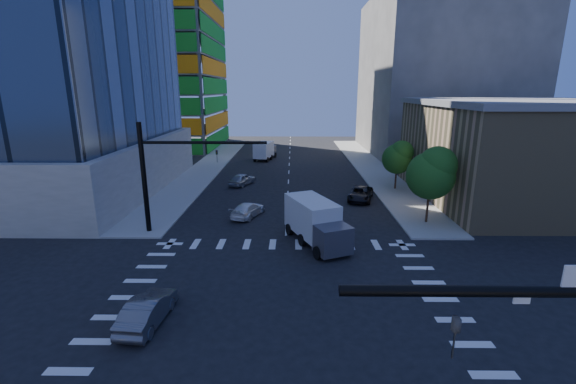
{
  "coord_description": "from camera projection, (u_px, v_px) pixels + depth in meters",
  "views": [
    {
      "loc": [
        0.52,
        -18.7,
        11.59
      ],
      "look_at": [
        0.2,
        8.0,
        4.47
      ],
      "focal_mm": 24.0,
      "sensor_mm": 36.0,
      "label": 1
    }
  ],
  "objects": [
    {
      "name": "sidewalk_nw",
      "position": [
        209.0,
        166.0,
        59.83
      ],
      "size": [
        5.0,
        60.0,
        0.15
      ],
      "primitive_type": "cube",
      "color": "#9C9B94",
      "rests_on": "ground"
    },
    {
      "name": "tree_north",
      "position": [
        399.0,
        157.0,
        44.91
      ],
      "size": [
        3.54,
        3.52,
        5.78
      ],
      "color": "#382316",
      "rests_on": "sidewalk_ne"
    },
    {
      "name": "box_truck_near",
      "position": [
        318.0,
        226.0,
        29.38
      ],
      "size": [
        5.0,
        6.91,
        3.33
      ],
      "rotation": [
        0.0,
        0.0,
        0.41
      ],
      "color": "black",
      "rests_on": "ground"
    },
    {
      "name": "car_nb_far",
      "position": [
        361.0,
        194.0,
        41.48
      ],
      "size": [
        3.66,
        5.52,
        1.41
      ],
      "primitive_type": "imported",
      "rotation": [
        0.0,
        0.0,
        -0.28
      ],
      "color": "black",
      "rests_on": "ground"
    },
    {
      "name": "bg_building_ne",
      "position": [
        437.0,
        76.0,
        70.28
      ],
      "size": [
        24.0,
        30.0,
        28.0
      ],
      "primitive_type": "cube",
      "color": "#5F5A55",
      "rests_on": "ground"
    },
    {
      "name": "box_truck_far",
      "position": [
        265.0,
        152.0,
        65.69
      ],
      "size": [
        3.74,
        6.18,
        3.02
      ],
      "rotation": [
        0.0,
        0.0,
        2.9
      ],
      "color": "black",
      "rests_on": "ground"
    },
    {
      "name": "car_sb_mid",
      "position": [
        242.0,
        179.0,
        48.08
      ],
      "size": [
        3.42,
        4.69,
        1.48
      ],
      "primitive_type": "imported",
      "rotation": [
        0.0,
        0.0,
        2.71
      ],
      "color": "#ABAFB3",
      "rests_on": "ground"
    },
    {
      "name": "signal_mast_nw",
      "position": [
        162.0,
        168.0,
        30.87
      ],
      "size": [
        10.2,
        0.4,
        9.0
      ],
      "color": "black",
      "rests_on": "sidewalk_nw"
    },
    {
      "name": "commercial_building",
      "position": [
        524.0,
        151.0,
        40.66
      ],
      "size": [
        20.5,
        22.5,
        10.6
      ],
      "color": "#917F54",
      "rests_on": "ground"
    },
    {
      "name": "construction_building",
      "position": [
        150.0,
        20.0,
        74.87
      ],
      "size": [
        25.16,
        34.5,
        70.6
      ],
      "color": "slate",
      "rests_on": "ground"
    },
    {
      "name": "ground",
      "position": [
        283.0,
        308.0,
        21.06
      ],
      "size": [
        160.0,
        160.0,
        0.0
      ],
      "primitive_type": "plane",
      "color": "black",
      "rests_on": "ground"
    },
    {
      "name": "tree_south",
      "position": [
        433.0,
        172.0,
        33.14
      ],
      "size": [
        4.16,
        4.16,
        6.82
      ],
      "color": "#382316",
      "rests_on": "sidewalk_ne"
    },
    {
      "name": "car_sb_near",
      "position": [
        248.0,
        210.0,
        36.18
      ],
      "size": [
        3.34,
        4.92,
        1.32
      ],
      "primitive_type": "imported",
      "rotation": [
        0.0,
        0.0,
        2.78
      ],
      "color": "white",
      "rests_on": "ground"
    },
    {
      "name": "sidewalk_ne",
      "position": [
        370.0,
        166.0,
        59.55
      ],
      "size": [
        5.0,
        60.0,
        0.15
      ],
      "primitive_type": "cube",
      "color": "#9C9B94",
      "rests_on": "ground"
    },
    {
      "name": "car_sb_cross",
      "position": [
        148.0,
        310.0,
        19.6
      ],
      "size": [
        1.93,
        4.56,
        1.46
      ],
      "primitive_type": "imported",
      "rotation": [
        0.0,
        0.0,
        3.05
      ],
      "color": "#56575C",
      "rests_on": "ground"
    },
    {
      "name": "road_markings",
      "position": [
        283.0,
        308.0,
        21.06
      ],
      "size": [
        20.0,
        20.0,
        0.01
      ],
      "primitive_type": "cube",
      "color": "silver",
      "rests_on": "ground"
    }
  ]
}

